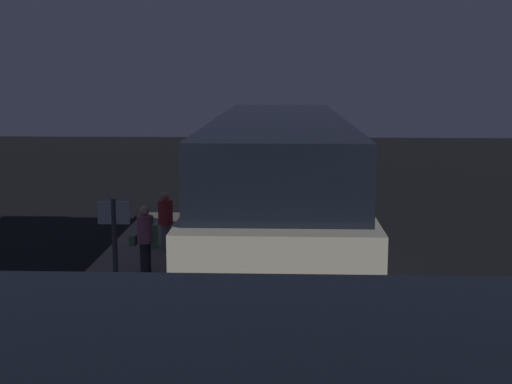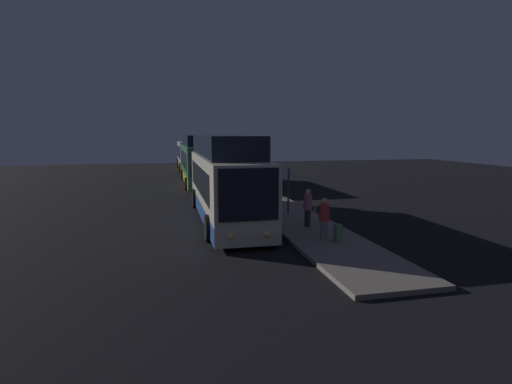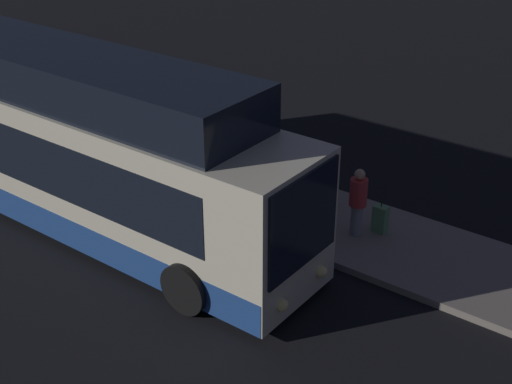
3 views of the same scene
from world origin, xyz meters
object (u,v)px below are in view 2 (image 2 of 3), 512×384
Objects in this scene: suitcase at (338,233)px; passenger_waiting at (308,207)px; bus_lead at (225,182)px; bus_third at (190,156)px; sign_post at (288,185)px; bus_second at (199,162)px; passenger_boarding at (324,217)px.

passenger_waiting is at bearing -174.10° from suitcase.
bus_lead is 28.59m from bus_third.
bus_lead is 4.49m from passenger_waiting.
sign_post reaches higher than suitcase.
bus_third is at bearing -167.60° from passenger_waiting.
bus_second is 20.66m from suitcase.
passenger_boarding is 1.81× the size of suitcase.
bus_second is 4.98× the size of sign_post.
bus_lead is 1.03× the size of bus_third.
bus_lead is 7.01× the size of passenger_waiting.
passenger_waiting is (3.07, 3.18, -0.79)m from bus_lead.
bus_lead is 6.10m from passenger_boarding.
suitcase is at bearing 2.74° from sign_post.
bus_third is 6.97× the size of passenger_boarding.
suitcase is at bearing -164.63° from passenger_boarding.
sign_post is at bearing -33.61° from passenger_boarding.
bus_third is at bearing 180.00° from bus_lead.
sign_post is at bearing 86.53° from bus_lead.
passenger_boarding is at bearing 30.11° from bus_lead.
passenger_waiting reaches higher than passenger_boarding.
bus_third is 33.96m from passenger_boarding.
bus_third is at bearing -180.00° from bus_second.
passenger_boarding is at bearing -1.71° from sign_post.
sign_post is (0.19, 3.18, -0.23)m from bus_lead.
sign_post reaches higher than passenger_waiting.
passenger_boarding is at bearing 8.64° from bus_second.
sign_post reaches higher than passenger_boarding.
bus_lead is at bearing -93.47° from sign_post.
bus_second is 13.02× the size of suitcase.
bus_lead is 14.72m from bus_second.
passenger_boarding is 0.77m from suitcase.
bus_third reaches higher than suitcase.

